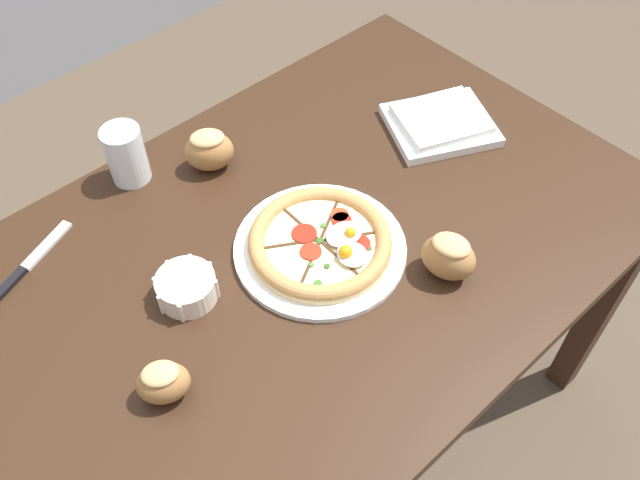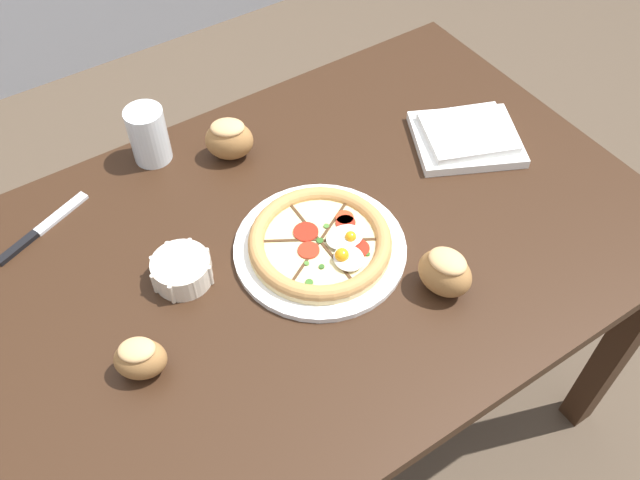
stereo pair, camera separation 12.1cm
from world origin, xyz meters
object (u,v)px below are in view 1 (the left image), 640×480
object	(u,v)px
dining_table	(312,272)
bread_piece_near	(163,382)
pizza	(321,244)
ramekin_bowl	(186,287)
water_glass	(127,157)
napkin_folded	(441,123)
bread_piece_mid	(449,256)
bread_piece_far	(209,150)
knife_main	(30,263)

from	to	relation	value
dining_table	bread_piece_near	bearing A→B (deg)	-167.62
pizza	ramekin_bowl	world-z (taller)	pizza
water_glass	dining_table	bearing A→B (deg)	-66.43
dining_table	napkin_folded	xyz separation A→B (m)	(0.41, 0.04, 0.12)
bread_piece_near	ramekin_bowl	bearing A→B (deg)	44.61
bread_piece_mid	pizza	bearing A→B (deg)	125.38
pizza	bread_piece_far	xyz separation A→B (m)	(-0.02, 0.31, 0.03)
dining_table	bread_piece_mid	size ratio (longest dim) A/B	11.10
bread_piece_far	water_glass	distance (m)	0.16
dining_table	ramekin_bowl	distance (m)	0.28
ramekin_bowl	napkin_folded	world-z (taller)	ramekin_bowl
napkin_folded	bread_piece_near	bearing A→B (deg)	-170.83
ramekin_bowl	bread_piece_near	size ratio (longest dim) A/B	1.09
napkin_folded	bread_piece_far	bearing A→B (deg)	151.25
bread_piece_far	knife_main	distance (m)	0.39
dining_table	pizza	world-z (taller)	pizza
pizza	bread_piece_near	bearing A→B (deg)	-172.20
bread_piece_mid	bread_piece_far	world-z (taller)	same
bread_piece_mid	knife_main	size ratio (longest dim) A/B	0.58
dining_table	bread_piece_mid	distance (m)	0.29
bread_piece_mid	napkin_folded	bearing A→B (deg)	42.74
bread_piece_far	knife_main	world-z (taller)	bread_piece_far
bread_piece_mid	bread_piece_near	bearing A→B (deg)	164.97
pizza	bread_piece_far	distance (m)	0.31
napkin_folded	bread_piece_far	distance (m)	0.49
knife_main	water_glass	xyz separation A→B (m)	(0.26, 0.07, 0.05)
ramekin_bowl	napkin_folded	size ratio (longest dim) A/B	0.41
pizza	water_glass	bearing A→B (deg)	110.96
bread_piece_far	bread_piece_near	bearing A→B (deg)	-134.26
water_glass	ramekin_bowl	bearing A→B (deg)	-105.17
water_glass	bread_piece_mid	bearing A→B (deg)	-64.02
dining_table	pizza	distance (m)	0.13
water_glass	pizza	bearing A→B (deg)	-69.04
dining_table	bread_piece_near	xyz separation A→B (m)	(-0.38, -0.08, 0.14)
bread_piece_near	bread_piece_far	size ratio (longest dim) A/B	0.84
ramekin_bowl	knife_main	world-z (taller)	ramekin_bowl
pizza	napkin_folded	distance (m)	0.42
ramekin_bowl	napkin_folded	distance (m)	0.65
bread_piece_mid	ramekin_bowl	bearing A→B (deg)	144.26
ramekin_bowl	bread_piece_near	world-z (taller)	bread_piece_near
knife_main	bread_piece_near	bearing A→B (deg)	-106.29
bread_piece_near	pizza	bearing A→B (deg)	7.80
pizza	bread_piece_far	size ratio (longest dim) A/B	2.59
dining_table	water_glass	size ratio (longest dim) A/B	10.68
bread_piece_mid	knife_main	bearing A→B (deg)	136.46
pizza	bread_piece_mid	distance (m)	0.23
dining_table	bread_piece_far	bearing A→B (deg)	94.76
napkin_folded	ramekin_bowl	bearing A→B (deg)	179.63
dining_table	bread_piece_far	distance (m)	0.32
ramekin_bowl	knife_main	bearing A→B (deg)	124.68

